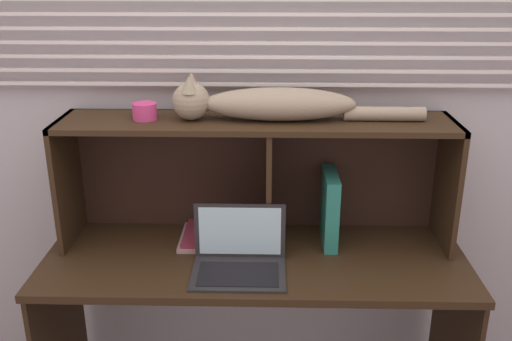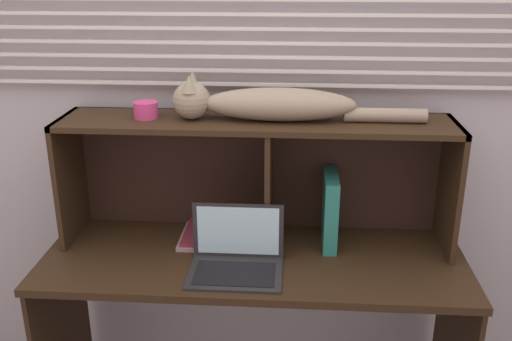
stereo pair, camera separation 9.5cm
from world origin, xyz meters
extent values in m
cube|color=#B6B4B5|center=(0.00, 0.55, 1.25)|extent=(4.40, 0.04, 2.50)
cube|color=silver|center=(0.00, 0.50, 1.32)|extent=(2.78, 0.02, 0.01)
cube|color=silver|center=(0.00, 0.50, 1.37)|extent=(2.78, 0.02, 0.01)
cube|color=silver|center=(0.00, 0.50, 1.43)|extent=(2.78, 0.02, 0.01)
cube|color=silver|center=(0.00, 0.50, 1.48)|extent=(2.78, 0.02, 0.01)
cube|color=silver|center=(0.00, 0.50, 1.53)|extent=(2.78, 0.02, 0.01)
cube|color=silver|center=(0.00, 0.50, 1.59)|extent=(2.78, 0.02, 0.01)
cube|color=silver|center=(0.00, 0.50, 1.64)|extent=(2.78, 0.02, 0.01)
cube|color=#2F2011|center=(0.00, 0.21, 0.69)|extent=(1.62, 0.60, 0.03)
cube|color=#2F2011|center=(-0.80, 0.21, 0.34)|extent=(0.02, 0.54, 0.68)
cube|color=#2F2011|center=(0.00, 0.35, 1.21)|extent=(1.51, 0.31, 0.02)
cube|color=#2F2011|center=(-0.75, 0.35, 0.96)|extent=(0.02, 0.31, 0.51)
cube|color=#2F2011|center=(0.75, 0.35, 0.96)|extent=(0.02, 0.31, 0.51)
cube|color=#2F2011|center=(0.05, 0.35, 0.95)|extent=(0.02, 0.29, 0.48)
cube|color=black|center=(0.00, 0.50, 0.96)|extent=(1.51, 0.01, 0.51)
ellipsoid|color=gray|center=(0.09, 0.35, 1.28)|extent=(0.57, 0.15, 0.12)
sphere|color=gray|center=(-0.24, 0.35, 1.29)|extent=(0.14, 0.14, 0.14)
cone|color=gray|center=(-0.24, 0.31, 1.36)|extent=(0.06, 0.06, 0.06)
cone|color=gray|center=(-0.24, 0.38, 1.36)|extent=(0.06, 0.06, 0.06)
cylinder|color=gray|center=(0.48, 0.35, 1.24)|extent=(0.30, 0.05, 0.05)
cube|color=#252525|center=(-0.06, 0.07, 0.71)|extent=(0.34, 0.24, 0.01)
cube|color=#252525|center=(-0.06, 0.19, 0.83)|extent=(0.34, 0.01, 0.22)
cube|color=#B2E0EA|center=(-0.06, 0.19, 0.83)|extent=(0.31, 0.00, 0.19)
cube|color=black|center=(-0.06, 0.06, 0.72)|extent=(0.29, 0.17, 0.00)
cube|color=#257A68|center=(0.29, 0.35, 0.86)|extent=(0.05, 0.23, 0.29)
cube|color=gray|center=(-0.23, 0.35, 0.72)|extent=(0.14, 0.25, 0.02)
cube|color=maroon|center=(-0.22, 0.35, 0.73)|extent=(0.14, 0.25, 0.01)
cylinder|color=#CB3C77|center=(-0.42, 0.35, 1.25)|extent=(0.09, 0.09, 0.06)
camera|label=1|loc=(0.05, -1.75, 1.79)|focal=40.35mm
camera|label=2|loc=(0.15, -1.74, 1.79)|focal=40.35mm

